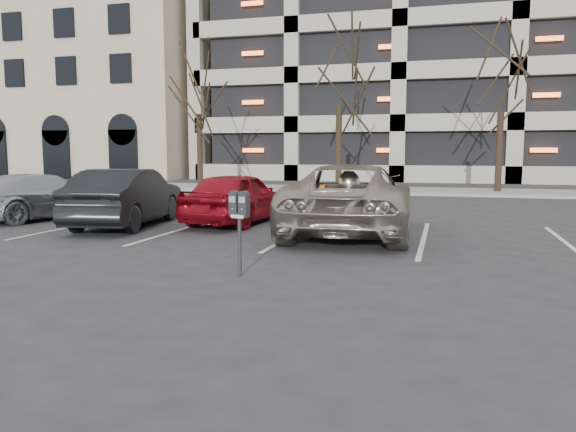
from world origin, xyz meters
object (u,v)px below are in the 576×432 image
tree_c (503,60)px  car_dark (127,197)px  car_red (237,198)px  parking_meter (239,212)px  suv_silver (351,199)px  car_silver (43,196)px  tree_b (340,53)px  tree_a (198,68)px

tree_c → car_dark: size_ratio=1.82×
car_red → car_dark: bearing=31.6°
tree_c → parking_meter: size_ratio=6.28×
tree_c → suv_silver: size_ratio=1.36×
parking_meter → suv_silver: suv_silver is taller
car_dark → car_silver: car_dark is taller
car_red → car_silver: bearing=10.9°
tree_c → car_silver: bearing=-134.7°
tree_b → suv_silver: size_ratio=1.51×
tree_a → suv_silver: 17.32m
car_red → tree_a: bearing=-56.4°
tree_c → parking_meter: 19.41m
suv_silver → car_dark: size_ratio=1.34×
tree_c → suv_silver: 14.84m
tree_a → car_silver: bearing=-84.6°
tree_b → car_silver: (-5.78, -12.93, -5.68)m
tree_c → car_red: (-7.32, -12.38, -5.00)m
tree_b → suv_silver: 14.72m
tree_b → parking_meter: (1.90, -18.13, -5.34)m
tree_a → car_silver: tree_a is taller
parking_meter → tree_a: bearing=130.4°
tree_a → car_dark: tree_a is taller
car_red → car_silver: size_ratio=0.91×
parking_meter → car_red: (-2.22, 5.74, -0.29)m
tree_b → car_silver: 15.26m
tree_b → parking_meter: size_ratio=6.97×
tree_a → car_red: (6.68, -12.38, -5.22)m
parking_meter → car_silver: size_ratio=0.29×
tree_b → car_red: 13.61m
tree_a → tree_c: (14.00, 0.00, -0.22)m
parking_meter → car_red: car_red is taller
tree_b → suv_silver: tree_b is taller
parking_meter → car_silver: 9.28m
car_silver → tree_c: bearing=-116.0°
car_silver → tree_b: bearing=-95.4°
car_silver → car_red: bearing=-155.6°
tree_c → car_red: bearing=-120.6°
car_red → car_silver: 5.49m
car_red → car_dark: car_dark is taller
tree_b → tree_c: (7.00, 0.00, -0.63)m
tree_a → car_red: bearing=-61.7°
tree_a → car_red: 15.01m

